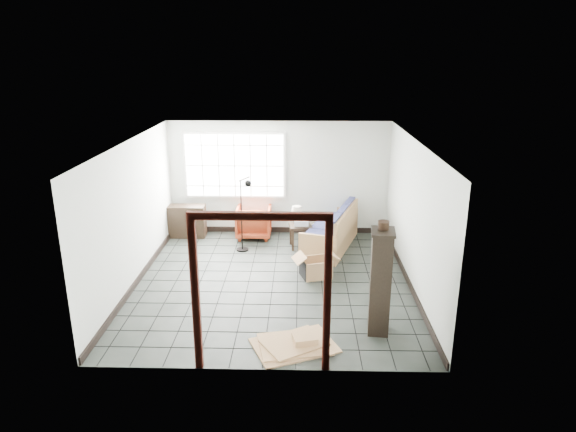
{
  "coord_description": "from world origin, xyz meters",
  "views": [
    {
      "loc": [
        0.5,
        -8.65,
        4.08
      ],
      "look_at": [
        0.27,
        0.3,
        1.18
      ],
      "focal_mm": 32.0,
      "sensor_mm": 36.0,
      "label": 1
    }
  ],
  "objects_px": {
    "futon_sofa": "(333,233)",
    "tall_shelf": "(380,281)",
    "armchair": "(254,220)",
    "side_table": "(300,229)"
  },
  "relations": [
    {
      "from": "side_table",
      "to": "tall_shelf",
      "type": "height_order",
      "value": "tall_shelf"
    },
    {
      "from": "futon_sofa",
      "to": "tall_shelf",
      "type": "distance_m",
      "value": 3.54
    },
    {
      "from": "armchair",
      "to": "side_table",
      "type": "relative_size",
      "value": 1.51
    },
    {
      "from": "futon_sofa",
      "to": "armchair",
      "type": "relative_size",
      "value": 2.78
    },
    {
      "from": "side_table",
      "to": "tall_shelf",
      "type": "xyz_separation_m",
      "value": [
        1.19,
        -3.47,
        0.41
      ]
    },
    {
      "from": "futon_sofa",
      "to": "tall_shelf",
      "type": "bearing_deg",
      "value": -64.41
    },
    {
      "from": "armchair",
      "to": "futon_sofa",
      "type": "bearing_deg",
      "value": 160.47
    },
    {
      "from": "armchair",
      "to": "side_table",
      "type": "distance_m",
      "value": 1.23
    },
    {
      "from": "futon_sofa",
      "to": "tall_shelf",
      "type": "xyz_separation_m",
      "value": [
        0.48,
        -3.48,
        0.5
      ]
    },
    {
      "from": "futon_sofa",
      "to": "tall_shelf",
      "type": "relative_size",
      "value": 1.35
    }
  ]
}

